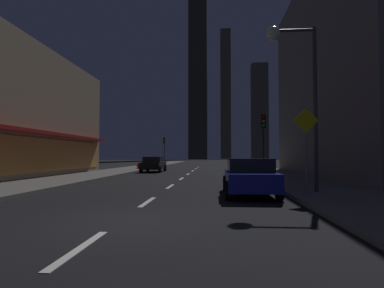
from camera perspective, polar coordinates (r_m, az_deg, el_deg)
The scene contains 14 objects.
ground_plane at distance 39.18m, azimuth 0.97°, elevation -4.50°, with size 78.00×136.00×0.10m, color black.
sidewalk_right at distance 39.39m, azimuth 11.21°, elevation -4.27°, with size 4.00×76.00×0.15m, color #605E59.
sidewalk_left at distance 40.19m, azimuth -9.08°, elevation -4.24°, with size 4.00×76.00×0.15m, color #605E59.
lane_marking_center at distance 23.44m, azimuth -1.28°, elevation -5.95°, with size 0.16×38.60×0.01m.
skyscraper_distant_tall at distance 132.93m, azimuth 1.09°, elevation 14.48°, with size 7.60×5.43×79.17m, color #333126.
skyscraper_distant_mid at distance 159.86m, azimuth 6.21°, elevation 9.17°, with size 5.15×5.05×65.77m, color #484436.
skyscraper_distant_short at distance 133.70m, azimuth 12.35°, elevation 5.87°, with size 6.72×5.61×40.17m, color #4E4A3B.
car_parked_near at distance 12.40m, azimuth 10.51°, elevation -5.91°, with size 1.98×4.24×1.45m.
car_parked_far at distance 29.73m, azimuth -7.11°, elevation -3.71°, with size 1.98×4.24×1.45m.
fire_hydrant_far_left at distance 33.39m, azimuth -9.90°, elevation -4.01°, with size 0.42×0.30×0.65m.
traffic_light_near_right at distance 21.33m, azimuth 13.00°, elevation 2.29°, with size 0.32×0.48×4.20m.
traffic_light_far_left at distance 47.37m, azimuth -5.16°, elevation -0.16°, with size 0.32×0.48×4.20m.
street_lamp_right at distance 13.25m, azimuth 18.22°, elevation 13.30°, with size 1.96×0.56×6.58m.
pedestrian_crossing_sign at distance 12.09m, azimuth 20.29°, elevation 0.14°, with size 0.91×0.08×3.15m.
Camera 1 is at (2.26, -7.08, 1.56)m, focal length 28.92 mm.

